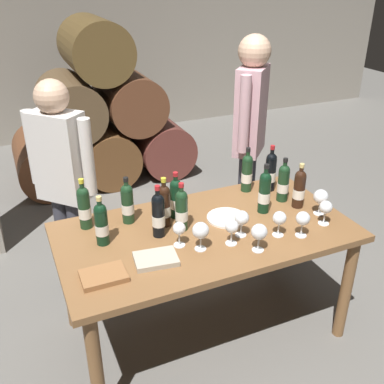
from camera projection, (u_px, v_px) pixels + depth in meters
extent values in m
plane|color=#66635E|center=(204.00, 328.00, 2.94)|extent=(14.00, 14.00, 0.00)
cube|color=gray|center=(66.00, 29.00, 5.73)|extent=(10.00, 0.24, 2.80)
cylinder|color=brown|center=(45.00, 160.00, 4.70)|extent=(0.60, 0.90, 0.60)
cylinder|color=brown|center=(104.00, 151.00, 4.92)|extent=(0.60, 0.90, 0.60)
cylinder|color=brown|center=(158.00, 143.00, 5.15)|extent=(0.60, 0.90, 0.60)
cylinder|color=brown|center=(69.00, 106.00, 4.56)|extent=(0.60, 0.90, 0.60)
cylinder|color=brown|center=(129.00, 99.00, 4.79)|extent=(0.60, 0.90, 0.60)
cylinder|color=brown|center=(95.00, 48.00, 4.43)|extent=(0.60, 0.90, 0.60)
cube|color=brown|center=(206.00, 232.00, 2.60)|extent=(1.70, 0.90, 0.04)
cylinder|color=brown|center=(96.00, 371.00, 2.18)|extent=(0.07, 0.07, 0.72)
cylinder|color=brown|center=(346.00, 289.00, 2.73)|extent=(0.07, 0.07, 0.72)
cylinder|color=brown|center=(68.00, 280.00, 2.81)|extent=(0.07, 0.07, 0.72)
cylinder|color=brown|center=(275.00, 228.00, 3.37)|extent=(0.07, 0.07, 0.72)
cylinder|color=black|center=(102.00, 227.00, 2.42)|extent=(0.07, 0.07, 0.20)
sphere|color=black|center=(100.00, 210.00, 2.37)|extent=(0.07, 0.07, 0.07)
cylinder|color=black|center=(100.00, 206.00, 2.36)|extent=(0.03, 0.03, 0.06)
cylinder|color=tan|center=(99.00, 199.00, 2.34)|extent=(0.03, 0.03, 0.02)
cylinder|color=silver|center=(102.00, 229.00, 2.42)|extent=(0.07, 0.07, 0.06)
cylinder|color=black|center=(264.00, 195.00, 2.73)|extent=(0.07, 0.07, 0.22)
sphere|color=black|center=(266.00, 178.00, 2.68)|extent=(0.07, 0.07, 0.07)
cylinder|color=black|center=(266.00, 174.00, 2.66)|extent=(0.03, 0.03, 0.07)
cylinder|color=black|center=(267.00, 166.00, 2.64)|extent=(0.03, 0.03, 0.03)
cylinder|color=silver|center=(264.00, 197.00, 2.74)|extent=(0.07, 0.07, 0.07)
cylinder|color=black|center=(299.00, 192.00, 2.79)|extent=(0.07, 0.07, 0.21)
sphere|color=black|center=(301.00, 176.00, 2.74)|extent=(0.07, 0.07, 0.07)
cylinder|color=black|center=(301.00, 172.00, 2.73)|extent=(0.03, 0.03, 0.06)
cylinder|color=tan|center=(302.00, 166.00, 2.71)|extent=(0.03, 0.03, 0.02)
cylinder|color=silver|center=(299.00, 193.00, 2.80)|extent=(0.07, 0.07, 0.06)
cylinder|color=black|center=(159.00, 218.00, 2.49)|extent=(0.07, 0.07, 0.22)
sphere|color=black|center=(158.00, 200.00, 2.43)|extent=(0.07, 0.07, 0.07)
cylinder|color=black|center=(158.00, 196.00, 2.42)|extent=(0.03, 0.03, 0.07)
cylinder|color=#B21E23|center=(157.00, 188.00, 2.40)|extent=(0.03, 0.03, 0.02)
cylinder|color=silver|center=(159.00, 220.00, 2.49)|extent=(0.07, 0.07, 0.07)
cylinder|color=black|center=(270.00, 175.00, 3.00)|extent=(0.07, 0.07, 0.22)
sphere|color=black|center=(272.00, 158.00, 2.95)|extent=(0.07, 0.07, 0.07)
cylinder|color=black|center=(272.00, 154.00, 2.93)|extent=(0.03, 0.03, 0.07)
cylinder|color=#B21E23|center=(273.00, 147.00, 2.91)|extent=(0.03, 0.03, 0.03)
cylinder|color=silver|center=(270.00, 176.00, 3.01)|extent=(0.07, 0.07, 0.07)
cylinder|color=#19381E|center=(182.00, 213.00, 2.55)|extent=(0.07, 0.07, 0.21)
sphere|color=#19381E|center=(181.00, 196.00, 2.50)|extent=(0.07, 0.07, 0.07)
cylinder|color=#19381E|center=(181.00, 192.00, 2.49)|extent=(0.03, 0.03, 0.06)
cylinder|color=#B21E23|center=(181.00, 185.00, 2.47)|extent=(0.03, 0.03, 0.02)
cylinder|color=silver|center=(182.00, 215.00, 2.55)|extent=(0.07, 0.07, 0.06)
cylinder|color=black|center=(164.00, 209.00, 2.59)|extent=(0.07, 0.07, 0.21)
sphere|color=black|center=(164.00, 192.00, 2.54)|extent=(0.07, 0.07, 0.07)
cylinder|color=black|center=(164.00, 187.00, 2.53)|extent=(0.03, 0.03, 0.07)
cylinder|color=gold|center=(164.00, 180.00, 2.50)|extent=(0.03, 0.03, 0.02)
cylinder|color=silver|center=(164.00, 211.00, 2.59)|extent=(0.07, 0.07, 0.06)
cylinder|color=#19381E|center=(85.00, 211.00, 2.57)|extent=(0.07, 0.07, 0.22)
sphere|color=#19381E|center=(83.00, 193.00, 2.51)|extent=(0.07, 0.07, 0.07)
cylinder|color=#19381E|center=(82.00, 189.00, 2.50)|extent=(0.03, 0.03, 0.07)
cylinder|color=gold|center=(81.00, 181.00, 2.48)|extent=(0.03, 0.03, 0.02)
cylinder|color=silver|center=(85.00, 212.00, 2.57)|extent=(0.07, 0.07, 0.07)
cylinder|color=#19381E|center=(283.00, 186.00, 2.87)|extent=(0.07, 0.07, 0.21)
sphere|color=#19381E|center=(285.00, 170.00, 2.82)|extent=(0.07, 0.07, 0.07)
cylinder|color=#19381E|center=(285.00, 167.00, 2.81)|extent=(0.03, 0.03, 0.06)
cylinder|color=black|center=(286.00, 160.00, 2.79)|extent=(0.03, 0.03, 0.02)
cylinder|color=silver|center=(283.00, 187.00, 2.87)|extent=(0.07, 0.07, 0.06)
cylinder|color=black|center=(176.00, 201.00, 2.68)|extent=(0.07, 0.07, 0.21)
sphere|color=black|center=(176.00, 185.00, 2.63)|extent=(0.07, 0.07, 0.07)
cylinder|color=black|center=(176.00, 181.00, 2.62)|extent=(0.03, 0.03, 0.06)
cylinder|color=#B21E23|center=(175.00, 174.00, 2.60)|extent=(0.03, 0.03, 0.02)
cylinder|color=silver|center=(176.00, 203.00, 2.68)|extent=(0.07, 0.07, 0.06)
cylinder|color=#19381E|center=(128.00, 207.00, 2.62)|extent=(0.07, 0.07, 0.20)
sphere|color=#19381E|center=(127.00, 190.00, 2.58)|extent=(0.07, 0.07, 0.07)
cylinder|color=#19381E|center=(126.00, 186.00, 2.56)|extent=(0.03, 0.03, 0.06)
cylinder|color=black|center=(126.00, 179.00, 2.54)|extent=(0.03, 0.03, 0.02)
cylinder|color=silver|center=(128.00, 208.00, 2.63)|extent=(0.07, 0.07, 0.06)
cylinder|color=#19381E|center=(247.00, 176.00, 2.99)|extent=(0.07, 0.07, 0.22)
sphere|color=#19381E|center=(248.00, 160.00, 2.94)|extent=(0.07, 0.07, 0.07)
cylinder|color=#19381E|center=(248.00, 156.00, 2.93)|extent=(0.03, 0.03, 0.07)
cylinder|color=black|center=(248.00, 150.00, 2.91)|extent=(0.03, 0.03, 0.02)
cylinder|color=silver|center=(247.00, 177.00, 3.00)|extent=(0.07, 0.07, 0.06)
cylinder|color=white|center=(318.00, 213.00, 2.75)|extent=(0.06, 0.06, 0.00)
cylinder|color=white|center=(319.00, 208.00, 2.74)|extent=(0.01, 0.01, 0.07)
sphere|color=white|center=(321.00, 197.00, 2.70)|extent=(0.09, 0.09, 0.09)
cylinder|color=white|center=(323.00, 223.00, 2.65)|extent=(0.06, 0.06, 0.00)
cylinder|color=white|center=(324.00, 218.00, 2.63)|extent=(0.01, 0.01, 0.07)
sphere|color=white|center=(326.00, 207.00, 2.60)|extent=(0.08, 0.08, 0.08)
cylinder|color=white|center=(258.00, 250.00, 2.40)|extent=(0.06, 0.06, 0.00)
cylinder|color=white|center=(258.00, 244.00, 2.38)|extent=(0.01, 0.01, 0.07)
sphere|color=white|center=(259.00, 232.00, 2.35)|extent=(0.09, 0.09, 0.09)
cylinder|color=white|center=(200.00, 249.00, 2.41)|extent=(0.06, 0.06, 0.00)
cylinder|color=white|center=(200.00, 242.00, 2.39)|extent=(0.01, 0.01, 0.07)
sphere|color=white|center=(201.00, 230.00, 2.36)|extent=(0.09, 0.09, 0.09)
cylinder|color=white|center=(301.00, 235.00, 2.53)|extent=(0.06, 0.06, 0.00)
cylinder|color=white|center=(302.00, 229.00, 2.51)|extent=(0.01, 0.01, 0.07)
sphere|color=white|center=(303.00, 218.00, 2.48)|extent=(0.08, 0.08, 0.08)
cylinder|color=white|center=(241.00, 235.00, 2.53)|extent=(0.06, 0.06, 0.00)
cylinder|color=white|center=(241.00, 229.00, 2.51)|extent=(0.01, 0.01, 0.07)
sphere|color=white|center=(242.00, 218.00, 2.48)|extent=(0.08, 0.08, 0.08)
cylinder|color=white|center=(231.00, 243.00, 2.46)|extent=(0.06, 0.06, 0.00)
cylinder|color=white|center=(231.00, 237.00, 2.44)|extent=(0.01, 0.01, 0.07)
sphere|color=white|center=(232.00, 226.00, 2.41)|extent=(0.07, 0.07, 0.07)
cylinder|color=white|center=(179.00, 245.00, 2.44)|extent=(0.06, 0.06, 0.00)
cylinder|color=white|center=(179.00, 239.00, 2.42)|extent=(0.01, 0.01, 0.07)
sphere|color=white|center=(179.00, 228.00, 2.39)|extent=(0.07, 0.07, 0.07)
cylinder|color=white|center=(278.00, 235.00, 2.53)|extent=(0.06, 0.06, 0.00)
cylinder|color=white|center=(278.00, 229.00, 2.52)|extent=(0.01, 0.01, 0.07)
sphere|color=white|center=(280.00, 218.00, 2.48)|extent=(0.08, 0.08, 0.08)
cube|color=#B2A893|center=(156.00, 259.00, 2.31)|extent=(0.24, 0.19, 0.03)
cube|color=#936038|center=(104.00, 276.00, 2.18)|extent=(0.22, 0.16, 0.03)
cylinder|color=white|center=(227.00, 218.00, 2.70)|extent=(0.24, 0.24, 0.01)
cylinder|color=#383842|center=(247.00, 198.00, 3.66)|extent=(0.11, 0.11, 0.85)
cylinder|color=#383842|center=(244.00, 204.00, 3.56)|extent=(0.11, 0.11, 0.85)
cube|color=#CC9EA8|center=(251.00, 111.00, 3.27)|extent=(0.35, 0.36, 0.64)
cylinder|color=#CC9EA8|center=(257.00, 99.00, 3.43)|extent=(0.08, 0.08, 0.54)
cylinder|color=#CC9EA8|center=(244.00, 115.00, 3.08)|extent=(0.08, 0.08, 0.54)
sphere|color=tan|center=(255.00, 51.00, 3.08)|extent=(0.23, 0.23, 0.23)
cylinder|color=#383842|center=(66.00, 244.00, 3.13)|extent=(0.11, 0.11, 0.77)
cylinder|color=#383842|center=(79.00, 248.00, 3.09)|extent=(0.11, 0.11, 0.77)
cube|color=silver|center=(60.00, 157.00, 2.80)|extent=(0.35, 0.36, 0.58)
cylinder|color=silver|center=(33.00, 148.00, 2.86)|extent=(0.08, 0.08, 0.49)
cylinder|color=silver|center=(88.00, 157.00, 2.72)|extent=(0.08, 0.08, 0.49)
sphere|color=tan|center=(51.00, 97.00, 2.63)|extent=(0.21, 0.21, 0.21)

